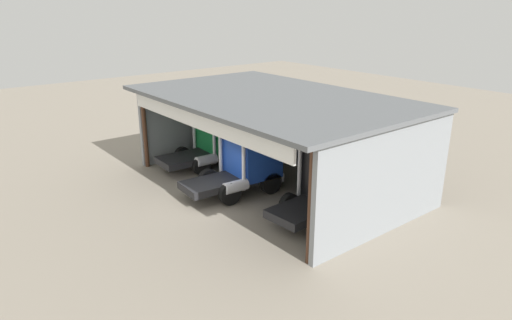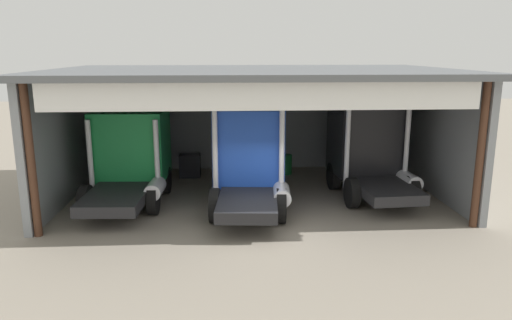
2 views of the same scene
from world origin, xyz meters
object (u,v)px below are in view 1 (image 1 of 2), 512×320
truck_blue_left_bay (247,157)px  tool_cart (279,153)px  truck_black_center_bay (333,174)px  truck_green_yard_outside (217,136)px  oil_drum (334,172)px

truck_blue_left_bay → tool_cart: 5.07m
truck_black_center_bay → tool_cart: bearing=153.6°
truck_green_yard_outside → truck_black_center_bay: 8.88m
tool_cart → truck_blue_left_bay: bearing=-60.4°
truck_blue_left_bay → tool_cart: (-2.42, 4.26, -1.30)m
oil_drum → tool_cart: size_ratio=0.87×
truck_black_center_bay → truck_blue_left_bay: bearing=-167.3°
truck_green_yard_outside → oil_drum: (6.11, 3.46, -1.25)m
truck_black_center_bay → oil_drum: truck_black_center_bay is taller
truck_green_yard_outside → tool_cart: truck_green_yard_outside is taller
truck_blue_left_bay → tool_cart: bearing=123.8°
truck_blue_left_bay → truck_green_yard_outside: bearing=170.1°
truck_black_center_bay → oil_drum: 4.49m
truck_black_center_bay → oil_drum: bearing=127.0°
truck_black_center_bay → truck_green_yard_outside: bearing=178.0°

